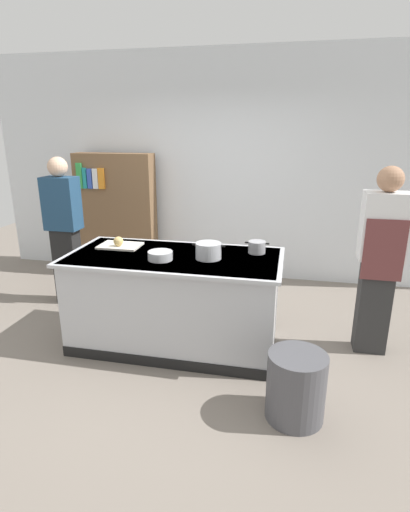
# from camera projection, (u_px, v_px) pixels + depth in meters

# --- Properties ---
(ground_plane) EXTENTS (10.00, 10.00, 0.00)m
(ground_plane) POSITION_uv_depth(u_px,v_px,m) (176.00, 342.00, 3.97)
(ground_plane) COLOR slate
(back_wall) EXTENTS (6.40, 0.12, 3.00)m
(back_wall) POSITION_uv_depth(u_px,v_px,m) (216.00, 168.00, 5.47)
(back_wall) COLOR silver
(back_wall) RESTS_ON ground_plane
(counter_island) EXTENTS (1.98, 0.98, 0.90)m
(counter_island) POSITION_uv_depth(u_px,v_px,m) (175.00, 299.00, 3.82)
(counter_island) COLOR #B7BABF
(counter_island) RESTS_ON ground_plane
(cutting_board) EXTENTS (0.40, 0.28, 0.02)m
(cutting_board) POSITION_uv_depth(u_px,v_px,m) (120.00, 246.00, 3.97)
(cutting_board) COLOR silver
(cutting_board) RESTS_ON counter_island
(onion) EXTENTS (0.09, 0.09, 0.09)m
(onion) POSITION_uv_depth(u_px,v_px,m) (118.00, 241.00, 3.91)
(onion) COLOR tan
(onion) RESTS_ON cutting_board
(stock_pot) EXTENTS (0.30, 0.23, 0.15)m
(stock_pot) POSITION_uv_depth(u_px,v_px,m) (208.00, 251.00, 3.59)
(stock_pot) COLOR #B7BABF
(stock_pot) RESTS_ON counter_island
(sauce_pan) EXTENTS (0.23, 0.16, 0.11)m
(sauce_pan) POSITION_uv_depth(u_px,v_px,m) (257.00, 247.00, 3.75)
(sauce_pan) COLOR #99999E
(sauce_pan) RESTS_ON counter_island
(mixing_bowl) EXTENTS (0.22, 0.22, 0.08)m
(mixing_bowl) POSITION_uv_depth(u_px,v_px,m) (160.00, 256.00, 3.57)
(mixing_bowl) COLOR #B7BABF
(mixing_bowl) RESTS_ON counter_island
(trash_bin) EXTENTS (0.42, 0.42, 0.51)m
(trash_bin) POSITION_uv_depth(u_px,v_px,m) (296.00, 386.00, 2.87)
(trash_bin) COLOR #4C4C51
(trash_bin) RESTS_ON ground_plane
(person_chef) EXTENTS (0.38, 0.25, 1.72)m
(person_chef) POSITION_uv_depth(u_px,v_px,m) (380.00, 258.00, 3.58)
(person_chef) COLOR #2C2C2C
(person_chef) RESTS_ON ground_plane
(person_guest) EXTENTS (0.38, 0.24, 1.72)m
(person_guest) POSITION_uv_depth(u_px,v_px,m) (64.00, 228.00, 4.66)
(person_guest) COLOR black
(person_guest) RESTS_ON ground_plane
(bookshelf) EXTENTS (1.10, 0.31, 1.70)m
(bookshelf) POSITION_uv_depth(u_px,v_px,m) (117.00, 215.00, 5.66)
(bookshelf) COLOR brown
(bookshelf) RESTS_ON ground_plane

